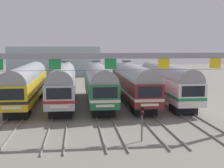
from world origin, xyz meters
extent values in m
plane|color=gray|center=(0.00, 0.00, 0.00)|extent=(160.00, 160.00, 0.00)
cube|color=gray|center=(-9.17, 17.00, 0.07)|extent=(0.07, 70.00, 0.15)
cube|color=gray|center=(-7.73, 17.00, 0.07)|extent=(0.07, 70.00, 0.15)
cube|color=gray|center=(-4.94, 17.00, 0.07)|extent=(0.07, 70.00, 0.15)
cube|color=gray|center=(-3.51, 17.00, 0.07)|extent=(0.07, 70.00, 0.15)
cube|color=gray|center=(-0.72, 17.00, 0.07)|extent=(0.07, 70.00, 0.15)
cube|color=gray|center=(0.72, 17.00, 0.07)|extent=(0.07, 70.00, 0.15)
cube|color=gray|center=(3.51, 17.00, 0.07)|extent=(0.07, 70.00, 0.15)
cube|color=gray|center=(4.94, 17.00, 0.07)|extent=(0.07, 70.00, 0.15)
cube|color=gray|center=(7.73, 17.00, 0.07)|extent=(0.07, 70.00, 0.15)
cube|color=gray|center=(9.17, 17.00, 0.07)|extent=(0.07, 70.00, 0.15)
cube|color=gold|center=(-8.45, 0.00, 2.23)|extent=(2.85, 18.00, 2.35)
cube|color=black|center=(-8.45, 0.00, 1.87)|extent=(2.88, 18.02, 0.28)
cylinder|color=gray|center=(-8.45, 0.00, 3.40)|extent=(2.74, 17.64, 2.74)
cube|color=black|center=(-8.45, -9.02, 2.70)|extent=(2.28, 0.06, 1.03)
cube|color=silver|center=(-8.45, -9.02, 1.47)|extent=(1.71, 0.05, 0.24)
cube|color=black|center=(-8.45, -6.30, 0.53)|extent=(2.28, 2.60, 1.05)
cube|color=black|center=(-8.45, 6.30, 0.53)|extent=(2.28, 2.60, 1.05)
cube|color=#B2B5BA|center=(-4.22, 0.00, 2.23)|extent=(2.85, 18.00, 2.35)
cube|color=#B21E1E|center=(-4.22, 0.00, 1.87)|extent=(2.88, 18.02, 0.28)
cylinder|color=gray|center=(-4.22, 0.00, 3.40)|extent=(2.74, 17.64, 2.74)
cube|color=black|center=(-4.22, -9.02, 2.70)|extent=(2.28, 0.06, 1.03)
cube|color=silver|center=(-4.22, -9.02, 1.47)|extent=(1.71, 0.05, 0.24)
cube|color=black|center=(-4.22, -6.30, 0.53)|extent=(2.28, 2.60, 1.05)
cube|color=black|center=(-4.22, 6.30, 0.53)|extent=(2.28, 2.60, 1.05)
cube|color=#4C4C51|center=(-4.22, 5.04, 4.95)|extent=(1.10, 1.10, 0.20)
cube|color=#236B42|center=(0.00, 0.00, 2.23)|extent=(2.85, 18.00, 2.35)
cube|color=silver|center=(0.00, 0.00, 1.87)|extent=(2.88, 18.02, 0.28)
cylinder|color=gray|center=(0.00, 0.00, 3.40)|extent=(2.74, 17.64, 2.74)
cube|color=black|center=(0.00, -9.02, 2.70)|extent=(2.28, 0.06, 1.03)
cube|color=silver|center=(0.00, -9.02, 1.47)|extent=(1.71, 0.05, 0.24)
cube|color=black|center=(0.00, -6.30, 0.53)|extent=(2.28, 2.60, 1.05)
cube|color=black|center=(0.00, 6.30, 0.53)|extent=(2.28, 2.60, 1.05)
cube|color=#4C4C51|center=(0.00, 5.04, 4.95)|extent=(1.10, 1.10, 0.20)
cube|color=maroon|center=(4.22, 0.00, 2.23)|extent=(2.85, 18.00, 2.35)
cube|color=beige|center=(4.22, 0.00, 1.87)|extent=(2.88, 18.02, 0.28)
cylinder|color=gray|center=(4.22, 0.00, 3.40)|extent=(2.74, 17.64, 2.74)
cube|color=black|center=(4.22, -9.02, 2.70)|extent=(2.28, 0.06, 1.03)
cube|color=silver|center=(4.22, -9.02, 1.47)|extent=(1.71, 0.05, 0.24)
cube|color=black|center=(4.22, -6.30, 0.53)|extent=(2.28, 2.60, 1.05)
cube|color=black|center=(4.22, 6.30, 0.53)|extent=(2.28, 2.60, 1.05)
cube|color=#4C4C51|center=(4.22, 5.04, 4.95)|extent=(1.10, 1.10, 0.20)
cube|color=white|center=(8.45, 0.00, 2.23)|extent=(2.85, 18.00, 2.35)
cube|color=#198C4C|center=(8.45, 0.00, 1.87)|extent=(2.88, 18.02, 0.28)
cylinder|color=gray|center=(8.45, 0.00, 3.40)|extent=(2.74, 17.64, 2.74)
cube|color=black|center=(8.45, -9.02, 2.70)|extent=(2.28, 0.06, 1.03)
cube|color=silver|center=(8.45, -9.02, 1.47)|extent=(1.71, 0.05, 0.24)
cube|color=black|center=(8.45, -6.30, 0.53)|extent=(2.28, 2.60, 1.05)
cube|color=black|center=(8.45, 6.30, 0.53)|extent=(2.28, 2.60, 1.05)
cube|color=gray|center=(0.00, -13.50, 6.25)|extent=(21.70, 0.32, 0.44)
cube|color=#198C3F|center=(-4.22, -13.50, 5.63)|extent=(0.90, 0.08, 0.80)
cube|color=#198C3F|center=(0.00, -13.50, 5.63)|extent=(0.90, 0.08, 0.80)
cube|color=yellow|center=(4.22, -13.50, 5.63)|extent=(0.90, 0.08, 0.80)
cube|color=yellow|center=(8.45, -13.50, 5.63)|extent=(0.90, 0.08, 0.80)
cylinder|color=#3F382D|center=(0.00, -13.50, 5.15)|extent=(21.70, 0.03, 0.03)
cylinder|color=#59595E|center=(2.11, -15.41, 1.31)|extent=(0.12, 0.12, 2.62)
cube|color=black|center=(2.11, -15.41, 2.27)|extent=(0.28, 0.24, 0.60)
sphere|color=red|center=(2.11, -15.55, 2.27)|extent=(0.18, 0.18, 0.18)
cube|color=#9EB2B7|center=(-7.67, 39.70, 3.45)|extent=(21.26, 10.00, 6.90)
camera|label=1|loc=(-2.62, -37.36, 6.99)|focal=50.02mm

